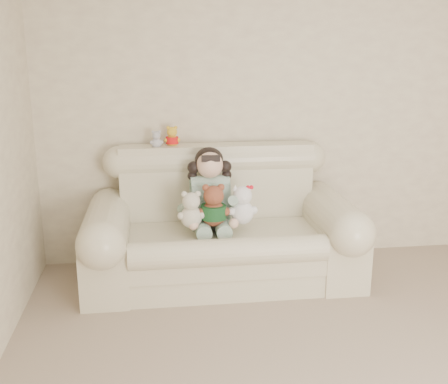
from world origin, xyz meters
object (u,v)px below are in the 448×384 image
Objects in this scene: brown_teddy at (214,201)px; cream_teddy at (191,206)px; sofa at (222,218)px; seated_child at (210,188)px; white_cat at (242,201)px.

cream_teddy is at bearing -165.73° from brown_teddy.
sofa is at bearing 64.91° from brown_teddy.
brown_teddy is (0.01, -0.20, -0.05)m from seated_child.
seated_child is at bearing 99.59° from brown_teddy.
sofa reaches higher than white_cat.
cream_teddy is at bearing -128.01° from seated_child.
brown_teddy is 0.17m from cream_teddy.
white_cat is 1.09× the size of cream_teddy.
brown_teddy reaches higher than cream_teddy.
brown_teddy is at bearing -90.57° from seated_child.
white_cat is at bearing -41.25° from seated_child.
white_cat is at bearing 13.75° from brown_teddy.
seated_child reaches higher than brown_teddy.
seated_child is 1.70× the size of brown_teddy.
white_cat is (0.14, -0.10, 0.16)m from sofa.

